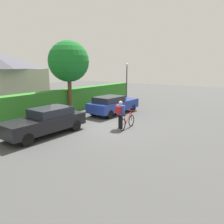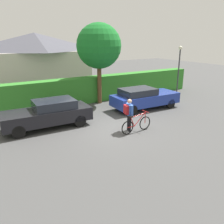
{
  "view_description": "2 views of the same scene",
  "coord_description": "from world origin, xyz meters",
  "px_view_note": "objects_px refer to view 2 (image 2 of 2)",
  "views": [
    {
      "loc": [
        -9.83,
        -7.17,
        3.49
      ],
      "look_at": [
        0.62,
        0.06,
        0.81
      ],
      "focal_mm": 35.14,
      "sensor_mm": 36.0,
      "label": 1
    },
    {
      "loc": [
        -5.92,
        -9.31,
        4.33
      ],
      "look_at": [
        -0.1,
        0.14,
        0.79
      ],
      "focal_mm": 37.59,
      "sensor_mm": 36.0,
      "label": 2
    }
  ],
  "objects_px": {
    "bicycle": "(136,124)",
    "tree_kerbside": "(99,46)",
    "parked_car_near": "(48,113)",
    "fire_hydrant": "(129,97)",
    "person_rider": "(129,112)",
    "parked_car_far": "(144,98)",
    "street_lamp": "(179,63)"
  },
  "relations": [
    {
      "from": "fire_hydrant",
      "to": "person_rider",
      "type": "bearing_deg",
      "value": -125.98
    },
    {
      "from": "tree_kerbside",
      "to": "bicycle",
      "type": "bearing_deg",
      "value": -100.61
    },
    {
      "from": "parked_car_near",
      "to": "fire_hydrant",
      "type": "distance_m",
      "value": 6.34
    },
    {
      "from": "parked_car_near",
      "to": "person_rider",
      "type": "xyz_separation_m",
      "value": [
        3.11,
        -2.52,
        0.24
      ]
    },
    {
      "from": "parked_car_far",
      "to": "parked_car_near",
      "type": "bearing_deg",
      "value": -179.92
    },
    {
      "from": "parked_car_far",
      "to": "person_rider",
      "type": "height_order",
      "value": "person_rider"
    },
    {
      "from": "parked_car_near",
      "to": "fire_hydrant",
      "type": "bearing_deg",
      "value": 14.82
    },
    {
      "from": "parked_car_far",
      "to": "person_rider",
      "type": "relative_size",
      "value": 2.76
    },
    {
      "from": "parked_car_near",
      "to": "tree_kerbside",
      "type": "xyz_separation_m",
      "value": [
        4.39,
        2.68,
        3.07
      ]
    },
    {
      "from": "parked_car_far",
      "to": "fire_hydrant",
      "type": "distance_m",
      "value": 1.64
    },
    {
      "from": "bicycle",
      "to": "fire_hydrant",
      "type": "xyz_separation_m",
      "value": [
        2.77,
        4.46,
        0.03
      ]
    },
    {
      "from": "person_rider",
      "to": "parked_car_far",
      "type": "bearing_deg",
      "value": 40.36
    },
    {
      "from": "parked_car_near",
      "to": "parked_car_far",
      "type": "xyz_separation_m",
      "value": [
        6.09,
        0.01,
        0.0
      ]
    },
    {
      "from": "fire_hydrant",
      "to": "tree_kerbside",
      "type": "bearing_deg",
      "value": 148.59
    },
    {
      "from": "tree_kerbside",
      "to": "parked_car_near",
      "type": "bearing_deg",
      "value": -148.6
    },
    {
      "from": "street_lamp",
      "to": "tree_kerbside",
      "type": "bearing_deg",
      "value": 171.06
    },
    {
      "from": "parked_car_far",
      "to": "fire_hydrant",
      "type": "relative_size",
      "value": 5.4
    },
    {
      "from": "tree_kerbside",
      "to": "fire_hydrant",
      "type": "relative_size",
      "value": 6.5
    },
    {
      "from": "parked_car_far",
      "to": "street_lamp",
      "type": "height_order",
      "value": "street_lamp"
    },
    {
      "from": "person_rider",
      "to": "bicycle",
      "type": "bearing_deg",
      "value": -53.37
    },
    {
      "from": "parked_car_near",
      "to": "person_rider",
      "type": "height_order",
      "value": "person_rider"
    },
    {
      "from": "bicycle",
      "to": "street_lamp",
      "type": "height_order",
      "value": "street_lamp"
    },
    {
      "from": "street_lamp",
      "to": "fire_hydrant",
      "type": "distance_m",
      "value": 5.1
    },
    {
      "from": "parked_car_far",
      "to": "street_lamp",
      "type": "distance_m",
      "value": 5.29
    },
    {
      "from": "street_lamp",
      "to": "tree_kerbside",
      "type": "relative_size",
      "value": 0.71
    },
    {
      "from": "person_rider",
      "to": "fire_hydrant",
      "type": "height_order",
      "value": "person_rider"
    },
    {
      "from": "person_rider",
      "to": "tree_kerbside",
      "type": "bearing_deg",
      "value": 76.24
    },
    {
      "from": "person_rider",
      "to": "tree_kerbside",
      "type": "height_order",
      "value": "tree_kerbside"
    },
    {
      "from": "bicycle",
      "to": "tree_kerbside",
      "type": "relative_size",
      "value": 0.33
    },
    {
      "from": "bicycle",
      "to": "fire_hydrant",
      "type": "height_order",
      "value": "bicycle"
    },
    {
      "from": "parked_car_near",
      "to": "parked_car_far",
      "type": "bearing_deg",
      "value": 0.08
    },
    {
      "from": "bicycle",
      "to": "street_lamp",
      "type": "bearing_deg",
      "value": 31.22
    }
  ]
}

